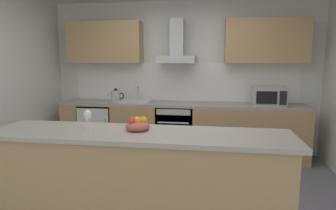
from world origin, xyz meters
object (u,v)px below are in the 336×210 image
at_px(range_hood, 177,49).
at_px(fruit_bowl, 138,125).
at_px(oven, 176,129).
at_px(kettle, 116,96).
at_px(refrigerator, 100,128).
at_px(wine_glass, 88,116).
at_px(sink, 137,101).
at_px(microwave, 268,96).

relative_size(range_hood, fruit_bowl, 3.27).
distance_m(oven, kettle, 1.16).
distance_m(refrigerator, fruit_bowl, 2.66).
relative_size(oven, wine_glass, 4.50).
height_order(sink, fruit_bowl, sink).
distance_m(oven, fruit_bowl, 2.32).
xyz_separation_m(microwave, kettle, (-2.49, -0.01, -0.04)).
relative_size(sink, wine_glass, 2.81).
bearing_deg(microwave, wine_glass, -131.77).
relative_size(sink, kettle, 1.73).
distance_m(oven, sink, 0.82).
relative_size(kettle, wine_glass, 1.62).
xyz_separation_m(oven, microwave, (1.47, -0.03, 0.59)).
bearing_deg(refrigerator, wine_glass, -70.10).
relative_size(oven, range_hood, 1.11).
xyz_separation_m(refrigerator, microwave, (2.82, -0.03, 0.62)).
bearing_deg(microwave, sink, 178.96).
distance_m(range_hood, fruit_bowl, 2.49).
height_order(oven, fruit_bowl, fruit_bowl).
xyz_separation_m(sink, wine_glass, (0.14, -2.28, 0.18)).
height_order(refrigerator, kettle, kettle).
xyz_separation_m(sink, kettle, (-0.35, -0.04, 0.08)).
relative_size(refrigerator, wine_glass, 4.78).
distance_m(microwave, kettle, 2.49).
distance_m(sink, range_hood, 1.10).
bearing_deg(refrigerator, fruit_bowl, -60.16).
height_order(kettle, range_hood, range_hood).
xyz_separation_m(refrigerator, kettle, (0.33, -0.03, 0.58)).
bearing_deg(oven, microwave, -1.09).
xyz_separation_m(oven, kettle, (-1.02, -0.03, 0.55)).
height_order(refrigerator, wine_glass, wine_glass).
bearing_deg(wine_glass, range_hood, 77.57).
bearing_deg(oven, wine_glass, -103.12).
bearing_deg(fruit_bowl, range_hood, 88.56).
distance_m(refrigerator, kettle, 0.67).
relative_size(microwave, sink, 1.00).
distance_m(oven, range_hood, 1.33).
relative_size(sink, range_hood, 0.69).
height_order(microwave, kettle, microwave).
relative_size(microwave, fruit_bowl, 2.27).
distance_m(wine_glass, fruit_bowl, 0.47).
height_order(kettle, fruit_bowl, kettle).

